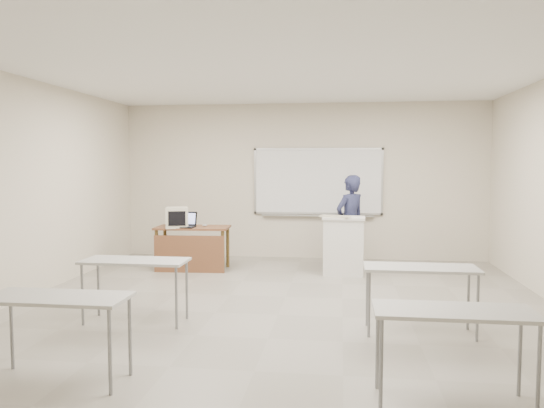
# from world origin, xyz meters

# --- Properties ---
(floor) EXTENTS (7.00, 8.00, 0.01)m
(floor) POSITION_xyz_m (0.00, 0.00, -0.01)
(floor) COLOR gray
(floor) RESTS_ON ground
(whiteboard) EXTENTS (2.48, 0.10, 1.31)m
(whiteboard) POSITION_xyz_m (0.30, 3.97, 1.48)
(whiteboard) COLOR white
(whiteboard) RESTS_ON floor
(student_desks) EXTENTS (4.40, 2.20, 0.73)m
(student_desks) POSITION_xyz_m (-0.00, -1.35, 0.67)
(student_desks) COLOR #ACABA6
(student_desks) RESTS_ON floor
(instructor_desk) EXTENTS (1.26, 0.63, 0.75)m
(instructor_desk) POSITION_xyz_m (-1.80, 2.49, 0.52)
(instructor_desk) COLOR brown
(instructor_desk) RESTS_ON floor
(podium) EXTENTS (0.69, 0.50, 0.96)m
(podium) POSITION_xyz_m (0.80, 2.50, 0.48)
(podium) COLOR silver
(podium) RESTS_ON floor
(crt_monitor) EXTENTS (0.38, 0.42, 0.36)m
(crt_monitor) POSITION_xyz_m (-2.05, 2.48, 0.92)
(crt_monitor) COLOR #BDB79D
(crt_monitor) RESTS_ON instructor_desk
(laptop) EXTENTS (0.35, 0.32, 0.26)m
(laptop) POSITION_xyz_m (-1.90, 2.48, 0.81)
(laptop) COLOR black
(laptop) RESTS_ON instructor_desk
(mouse) EXTENTS (0.11, 0.09, 0.03)m
(mouse) POSITION_xyz_m (-1.60, 2.65, 0.77)
(mouse) COLOR #9B9FA3
(mouse) RESTS_ON instructor_desk
(keyboard) EXTENTS (0.52, 0.31, 0.03)m
(keyboard) POSITION_xyz_m (0.65, 2.38, 0.98)
(keyboard) COLOR #BDB79D
(keyboard) RESTS_ON podium
(presenter) EXTENTS (0.71, 0.70, 1.64)m
(presenter) POSITION_xyz_m (0.91, 3.00, 0.82)
(presenter) COLOR black
(presenter) RESTS_ON floor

